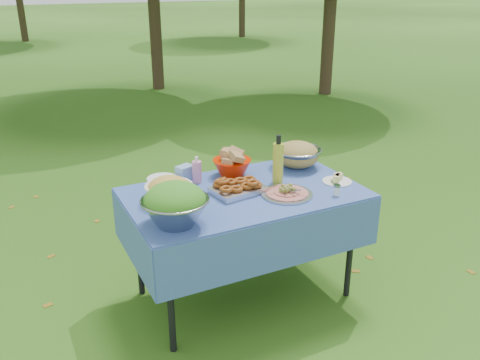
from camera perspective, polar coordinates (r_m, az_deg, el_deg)
name	(u,v)px	position (r m, az deg, el deg)	size (l,w,h in m)	color
ground	(244,294)	(3.56, 0.44, -12.65)	(80.00, 80.00, 0.00)	#19380A
picnic_table	(244,245)	(3.36, 0.45, -7.29)	(1.46, 0.86, 0.76)	#7399DD
salad_bowl	(175,204)	(2.75, -7.30, -2.72)	(0.37, 0.37, 0.24)	gray
pasta_bowl_white	(169,189)	(3.05, -7.98, -1.05)	(0.28, 0.28, 0.16)	white
plate_stack	(162,182)	(3.31, -8.74, -0.19)	(0.19, 0.19, 0.06)	white
wipes_box	(185,173)	(3.38, -6.20, 0.81)	(0.11, 0.08, 0.10)	#80A9D5
sanitizer_bottle	(197,169)	(3.32, -4.86, 1.19)	(0.06, 0.06, 0.18)	pink
bread_bowl	(232,163)	(3.42, -0.90, 1.90)	(0.26, 0.26, 0.17)	red
pasta_bowl_steel	(297,154)	(3.61, 6.47, 2.92)	(0.34, 0.34, 0.18)	gray
fried_tray	(238,187)	(3.16, -0.22, -0.80)	(0.32, 0.22, 0.07)	silver
charcuterie_platter	(287,189)	(3.14, 5.30, -1.06)	(0.32, 0.32, 0.07)	#AFB0B6
oil_bottle	(278,159)	(3.28, 4.30, 2.34)	(0.07, 0.07, 0.32)	#B2C433
cheese_plate	(337,178)	(3.39, 10.87, 0.18)	(0.19, 0.19, 0.05)	white
shaker	(337,190)	(3.18, 10.82, -1.12)	(0.04, 0.04, 0.07)	white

